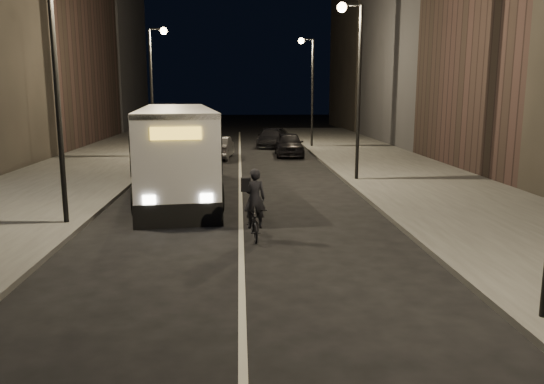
{
  "coord_description": "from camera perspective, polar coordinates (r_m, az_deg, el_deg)",
  "views": [
    {
      "loc": [
        -0.01,
        -12.93,
        4.26
      ],
      "look_at": [
        0.88,
        1.69,
        1.5
      ],
      "focal_mm": 35.0,
      "sensor_mm": 36.0,
      "label": 1
    }
  ],
  "objects": [
    {
      "name": "streetlight_left_far",
      "position": [
        35.35,
        -12.45,
        12.22
      ],
      "size": [
        1.2,
        0.44,
        8.12
      ],
      "color": "black",
      "rests_on": "sidewalk_left"
    },
    {
      "name": "streetlight_left_near",
      "position": [
        17.78,
        -21.54,
        13.5
      ],
      "size": [
        1.2,
        0.44,
        8.12
      ],
      "color": "black",
      "rests_on": "sidewalk_left"
    },
    {
      "name": "cyclist_on_bicycle",
      "position": [
        15.59,
        -1.9,
        -2.51
      ],
      "size": [
        0.75,
        1.87,
        2.12
      ],
      "rotation": [
        0.0,
        0.0,
        0.06
      ],
      "color": "black",
      "rests_on": "ground"
    },
    {
      "name": "streetlight_right_far",
      "position": [
        41.29,
        4.02,
        12.18
      ],
      "size": [
        1.2,
        0.44,
        8.12
      ],
      "color": "black",
      "rests_on": "sidewalk_right"
    },
    {
      "name": "sidewalk_left",
      "position": [
        28.54,
        -20.78,
        1.56
      ],
      "size": [
        7.0,
        70.0,
        0.16
      ],
      "primitive_type": "cube",
      "color": "#3B3B39",
      "rests_on": "ground"
    },
    {
      "name": "sidewalk_right",
      "position": [
        28.55,
        13.88,
        1.94
      ],
      "size": [
        7.0,
        70.0,
        0.16
      ],
      "primitive_type": "cube",
      "color": "#3B3B39",
      "rests_on": "ground"
    },
    {
      "name": "city_bus",
      "position": [
        23.47,
        -10.22,
        4.9
      ],
      "size": [
        4.36,
        13.63,
        3.62
      ],
      "rotation": [
        0.0,
        0.0,
        0.12
      ],
      "color": "white",
      "rests_on": "ground"
    },
    {
      "name": "ground",
      "position": [
        13.61,
        -3.31,
        -7.59
      ],
      "size": [
        180.0,
        180.0,
        0.0
      ],
      "primitive_type": "plane",
      "color": "black",
      "rests_on": "ground"
    },
    {
      "name": "car_far",
      "position": [
        42.06,
        -0.12,
        5.83
      ],
      "size": [
        2.6,
        5.08,
        1.41
      ],
      "primitive_type": "imported",
      "rotation": [
        0.0,
        0.0,
        -0.13
      ],
      "color": "black",
      "rests_on": "ground"
    },
    {
      "name": "building_row_right",
      "position": [
        43.93,
        18.89,
        18.3
      ],
      "size": [
        8.0,
        61.0,
        21.0
      ],
      "primitive_type": "cube",
      "color": "black",
      "rests_on": "ground"
    },
    {
      "name": "streetlight_right_mid",
      "position": [
        25.52,
        8.81,
        13.03
      ],
      "size": [
        1.2,
        0.44,
        8.12
      ],
      "color": "black",
      "rests_on": "sidewalk_right"
    },
    {
      "name": "car_near",
      "position": [
        36.14,
        1.84,
        5.16
      ],
      "size": [
        1.99,
        4.66,
        1.57
      ],
      "primitive_type": "imported",
      "rotation": [
        0.0,
        0.0,
        -0.03
      ],
      "color": "black",
      "rests_on": "ground"
    },
    {
      "name": "car_mid",
      "position": [
        34.7,
        -5.75,
        4.79
      ],
      "size": [
        1.96,
        4.56,
        1.46
      ],
      "primitive_type": "imported",
      "rotation": [
        0.0,
        0.0,
        3.05
      ],
      "color": "#373739",
      "rests_on": "ground"
    }
  ]
}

